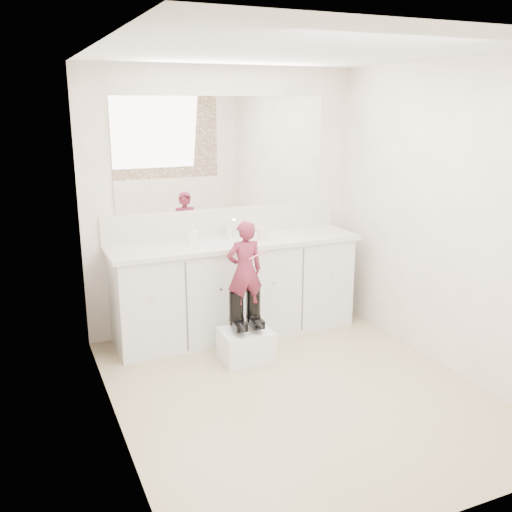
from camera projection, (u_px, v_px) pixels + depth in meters
name	position (u px, v px, depth m)	size (l,w,h in m)	color
floor	(296.00, 391.00, 4.26)	(3.00, 3.00, 0.00)	#937C60
ceiling	(303.00, 51.00, 3.63)	(3.00, 3.00, 0.00)	white
wall_back	(224.00, 201.00, 5.27)	(2.60, 2.60, 0.00)	beige
wall_front	(452.00, 302.00, 2.62)	(2.60, 2.60, 0.00)	beige
wall_left	(109.00, 254.00, 3.44)	(3.00, 3.00, 0.00)	beige
wall_right	(447.00, 220.00, 4.45)	(3.00, 3.00, 0.00)	beige
vanity_cabinet	(236.00, 289.00, 5.23)	(2.20, 0.55, 0.85)	silver
countertop	(236.00, 243.00, 5.10)	(2.28, 0.58, 0.04)	beige
backsplash	(225.00, 221.00, 5.31)	(2.28, 0.03, 0.25)	beige
mirror	(224.00, 153.00, 5.15)	(2.00, 0.02, 1.00)	white
dot_panel	(460.00, 205.00, 2.51)	(2.00, 0.01, 1.20)	#472819
faucet	(229.00, 231.00, 5.23)	(0.08, 0.08, 0.10)	silver
cup	(262.00, 233.00, 5.15)	(0.11, 0.11, 0.11)	beige
soap_bottle	(193.00, 234.00, 4.95)	(0.08, 0.08, 0.18)	white
step_stool	(246.00, 345.00, 4.74)	(0.41, 0.34, 0.26)	white
boot_left	(236.00, 312.00, 4.65)	(0.13, 0.23, 0.34)	black
boot_right	(253.00, 309.00, 4.71)	(0.13, 0.23, 0.34)	black
toddler	(245.00, 271.00, 4.59)	(0.30, 0.20, 0.82)	#A43257
toothbrush	(257.00, 256.00, 4.51)	(0.01, 0.01, 0.14)	pink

